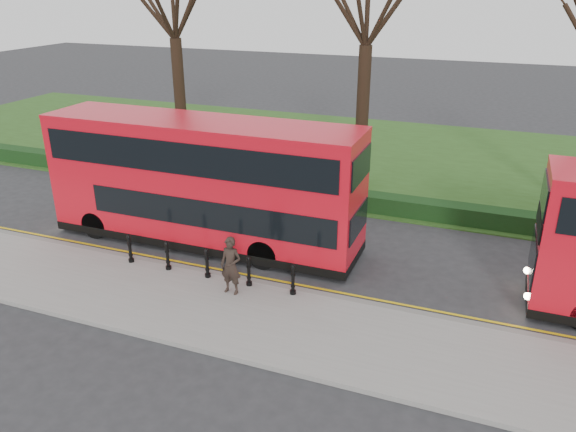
% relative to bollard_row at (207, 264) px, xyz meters
% --- Properties ---
extents(ground, '(120.00, 120.00, 0.00)m').
position_rel_bollard_row_xyz_m(ground, '(0.34, 1.35, -0.65)').
color(ground, '#28282B').
rests_on(ground, ground).
extents(pavement, '(60.00, 4.00, 0.15)m').
position_rel_bollard_row_xyz_m(pavement, '(0.34, -1.65, -0.57)').
color(pavement, gray).
rests_on(pavement, ground).
extents(kerb, '(60.00, 0.25, 0.16)m').
position_rel_bollard_row_xyz_m(kerb, '(0.34, 0.35, -0.57)').
color(kerb, slate).
rests_on(kerb, ground).
extents(grass_verge, '(60.00, 18.00, 0.06)m').
position_rel_bollard_row_xyz_m(grass_verge, '(0.34, 16.35, -0.62)').
color(grass_verge, '#294B19').
rests_on(grass_verge, ground).
extents(hedge, '(60.00, 0.90, 0.80)m').
position_rel_bollard_row_xyz_m(hedge, '(0.34, 8.15, -0.25)').
color(hedge, black).
rests_on(hedge, ground).
extents(yellow_line_outer, '(60.00, 0.10, 0.01)m').
position_rel_bollard_row_xyz_m(yellow_line_outer, '(0.34, 0.65, -0.64)').
color(yellow_line_outer, yellow).
rests_on(yellow_line_outer, ground).
extents(yellow_line_inner, '(60.00, 0.10, 0.01)m').
position_rel_bollard_row_xyz_m(yellow_line_inner, '(0.34, 0.85, -0.64)').
color(yellow_line_inner, yellow).
rests_on(yellow_line_inner, ground).
extents(bollard_row, '(6.33, 0.15, 1.00)m').
position_rel_bollard_row_xyz_m(bollard_row, '(0.00, 0.00, 0.00)').
color(bollard_row, black).
rests_on(bollard_row, pavement).
extents(bus_lead, '(12.07, 2.77, 4.80)m').
position_rel_bollard_row_xyz_m(bus_lead, '(-1.56, 2.71, 1.77)').
color(bus_lead, red).
rests_on(bus_lead, ground).
extents(pedestrian, '(0.72, 0.49, 1.93)m').
position_rel_bollard_row_xyz_m(pedestrian, '(1.22, -0.62, 0.47)').
color(pedestrian, black).
rests_on(pedestrian, pavement).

